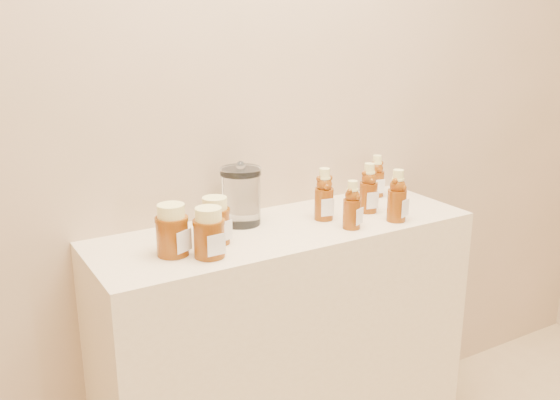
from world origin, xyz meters
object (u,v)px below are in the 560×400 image
bear_bottle_back_left (324,191)px  bear_bottle_front_left (352,202)px  honey_jar_left (172,230)px  display_table (285,356)px  glass_canister (241,194)px

bear_bottle_back_left → bear_bottle_front_left: bearing=-66.3°
bear_bottle_back_left → honey_jar_left: size_ratio=1.32×
display_table → glass_canister: size_ratio=6.18×
glass_canister → bear_bottle_front_left: bearing=-37.9°
bear_bottle_front_left → bear_bottle_back_left: bearing=79.8°
display_table → bear_bottle_back_left: 0.56m
honey_jar_left → display_table: bearing=-17.9°
display_table → glass_canister: (-0.10, 0.10, 0.55)m
display_table → bear_bottle_back_left: bear_bottle_back_left is taller
display_table → bear_bottle_back_left: size_ratio=6.38×
bear_bottle_front_left → glass_canister: size_ratio=0.87×
display_table → bear_bottle_front_left: 0.57m
display_table → bear_bottle_front_left: bearing=-33.8°
bear_bottle_back_left → honey_jar_left: 0.53m
bear_bottle_front_left → honey_jar_left: 0.55m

